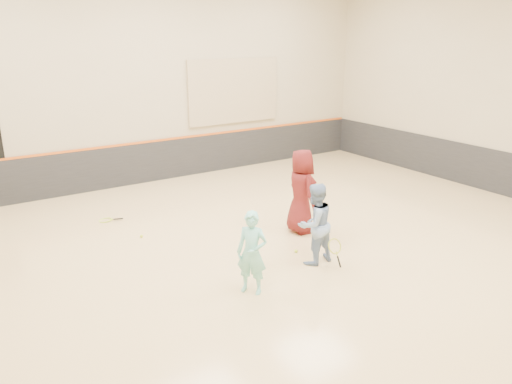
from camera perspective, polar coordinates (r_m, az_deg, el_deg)
room at (r=10.05m, az=1.28°, el=-2.41°), size 15.04×12.04×6.22m
wainscot_back at (r=15.19m, az=-11.60°, el=3.44°), size 14.90×0.04×1.20m
wainscot_right at (r=15.44m, az=24.80°, el=2.36°), size 0.04×11.90×1.20m
accent_stripe at (r=15.05m, az=-11.73°, el=5.72°), size 14.90×0.03×0.06m
acoustic_panel at (r=16.05m, az=-2.54°, el=11.45°), size 3.20×0.08×2.00m
girl at (r=8.49m, az=-0.46°, el=-6.97°), size 0.60×0.64×1.47m
instructor at (r=9.59m, az=6.73°, el=-3.64°), size 0.82×0.65×1.60m
young_man at (r=11.02m, az=5.20°, el=0.07°), size 0.75×1.01×1.88m
held_racket at (r=9.54m, az=8.98°, el=-6.13°), size 0.34×0.34×0.62m
spare_racket at (r=12.40m, az=-16.84°, el=-2.93°), size 0.70×0.70×0.11m
ball_under_racket at (r=10.26m, az=4.59°, el=-6.74°), size 0.07×0.07×0.07m
ball_in_hand at (r=10.85m, az=6.22°, el=1.12°), size 0.07×0.07×0.07m
ball_beside_spare at (r=11.22m, az=-12.96°, el=-4.93°), size 0.07×0.07×0.07m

